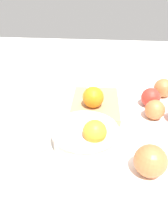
{
  "coord_description": "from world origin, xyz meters",
  "views": [
    {
      "loc": [
        -0.64,
        0.05,
        0.43
      ],
      "look_at": [
        0.01,
        0.12,
        0.04
      ],
      "focal_mm": 36.45,
      "sensor_mm": 36.0,
      "label": 1
    }
  ],
  "objects": [
    {
      "name": "apple_front_right_3",
      "position": [
        0.15,
        -0.12,
        0.04
      ],
      "size": [
        0.07,
        0.07,
        0.07
      ],
      "primitive_type": "sphere",
      "color": "red",
      "rests_on": "ground_plane"
    },
    {
      "name": "apple_front_right_2",
      "position": [
        0.06,
        -0.12,
        0.03
      ],
      "size": [
        0.07,
        0.07,
        0.07
      ],
      "primitive_type": "sphere",
      "color": "#CC6638",
      "rests_on": "ground_plane"
    },
    {
      "name": "orange_on_board",
      "position": [
        0.08,
        0.1,
        0.06
      ],
      "size": [
        0.08,
        0.08,
        0.08
      ],
      "primitive_type": "sphere",
      "color": "orange",
      "rests_on": "cutting_board"
    },
    {
      "name": "cutting_board",
      "position": [
        0.12,
        0.09,
        0.01
      ],
      "size": [
        0.27,
        0.19,
        0.02
      ],
      "primitive_type": "cube",
      "rotation": [
        0.0,
        0.0,
        0.04
      ],
      "color": "tan",
      "rests_on": "ground_plane"
    },
    {
      "name": "apple_front_left",
      "position": [
        -0.2,
        -0.07,
        0.04
      ],
      "size": [
        0.08,
        0.08,
        0.08
      ],
      "primitive_type": "sphere",
      "color": "#CC6638",
      "rests_on": "ground_plane"
    },
    {
      "name": "bowl",
      "position": [
        -0.11,
        0.1,
        0.04
      ],
      "size": [
        0.2,
        0.2,
        0.1
      ],
      "color": "beige",
      "rests_on": "ground_plane"
    },
    {
      "name": "ground_plane",
      "position": [
        0.0,
        0.0,
        0.0
      ],
      "size": [
        2.4,
        2.4,
        0.0
      ],
      "primitive_type": "plane",
      "color": "silver"
    },
    {
      "name": "apple_front_right_4",
      "position": [
        0.24,
        -0.18,
        0.04
      ],
      "size": [
        0.08,
        0.08,
        0.08
      ],
      "primitive_type": "sphere",
      "color": "#CC6638",
      "rests_on": "ground_plane"
    },
    {
      "name": "knife",
      "position": [
        0.19,
        0.1,
        0.03
      ],
      "size": [
        0.14,
        0.09,
        0.01
      ],
      "color": "silver",
      "rests_on": "cutting_board"
    }
  ]
}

